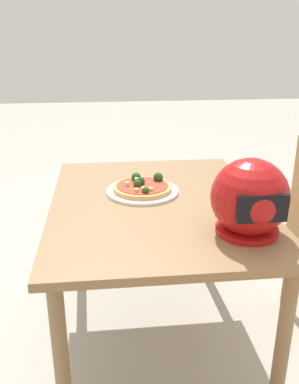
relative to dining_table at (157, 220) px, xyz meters
name	(u,v)px	position (x,y,z in m)	size (l,w,h in m)	color
ground_plane	(156,341)	(0.00, 0.00, -0.62)	(14.00, 14.00, 0.00)	#B2ADA3
dining_table	(157,220)	(0.00, 0.00, 0.00)	(0.84, 1.09, 0.70)	olive
pizza_plate	(142,191)	(0.05, -0.10, 0.09)	(0.30, 0.30, 0.01)	white
pizza	(143,186)	(0.05, -0.10, 0.11)	(0.25, 0.25, 0.05)	tan
motorcycle_helmet	(250,199)	(-0.27, 0.31, 0.21)	(0.26, 0.26, 0.26)	#B21414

